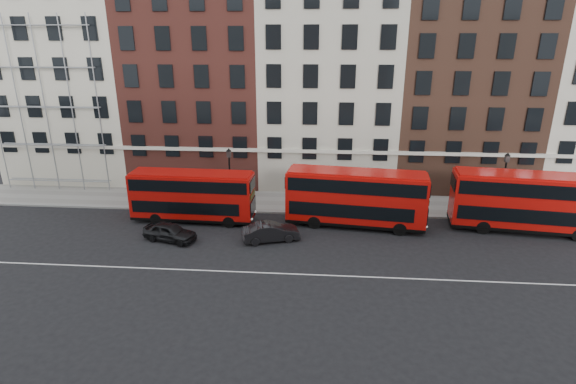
# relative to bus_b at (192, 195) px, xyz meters

# --- Properties ---
(ground) EXTENTS (120.00, 120.00, 0.00)m
(ground) POSITION_rel_bus_b_xyz_m (10.69, -5.92, -2.20)
(ground) COLOR black
(ground) RESTS_ON ground
(pavement) EXTENTS (80.00, 5.00, 0.15)m
(pavement) POSITION_rel_bus_b_xyz_m (10.69, 4.58, -2.12)
(pavement) COLOR gray
(pavement) RESTS_ON ground
(kerb) EXTENTS (80.00, 0.30, 0.16)m
(kerb) POSITION_rel_bus_b_xyz_m (10.69, 2.08, -2.12)
(kerb) COLOR gray
(kerb) RESTS_ON ground
(road_centre_line) EXTENTS (70.00, 0.12, 0.01)m
(road_centre_line) POSITION_rel_bus_b_xyz_m (10.69, -7.92, -2.19)
(road_centre_line) COLOR white
(road_centre_line) RESTS_ON ground
(building_terrace) EXTENTS (64.00, 11.95, 22.00)m
(building_terrace) POSITION_rel_bus_b_xyz_m (10.38, 11.96, 8.04)
(building_terrace) COLOR beige
(building_terrace) RESTS_ON ground
(bus_b) EXTENTS (9.82, 2.67, 4.10)m
(bus_b) POSITION_rel_bus_b_xyz_m (0.00, 0.00, 0.00)
(bus_b) COLOR #BE0E09
(bus_b) RESTS_ON ground
(bus_c) EXTENTS (10.90, 3.82, 4.48)m
(bus_c) POSITION_rel_bus_b_xyz_m (12.88, 0.00, 0.21)
(bus_c) COLOR #BE0E09
(bus_c) RESTS_ON ground
(bus_d) EXTENTS (11.10, 3.94, 4.57)m
(bus_d) POSITION_rel_bus_b_xyz_m (25.69, 0.00, 0.25)
(bus_d) COLOR #BE0E09
(bus_d) RESTS_ON ground
(car_rear) EXTENTS (4.25, 2.61, 1.35)m
(car_rear) POSITION_rel_bus_b_xyz_m (-0.70, -3.73, -1.52)
(car_rear) COLOR black
(car_rear) RESTS_ON ground
(car_front) EXTENTS (4.41, 2.62, 1.37)m
(car_front) POSITION_rel_bus_b_xyz_m (6.67, -3.20, -1.51)
(car_front) COLOR black
(car_front) RESTS_ON ground
(lamp_post_left) EXTENTS (0.44, 0.44, 5.33)m
(lamp_post_left) POSITION_rel_bus_b_xyz_m (2.60, 2.44, 0.88)
(lamp_post_left) COLOR black
(lamp_post_left) RESTS_ON pavement
(lamp_post_right) EXTENTS (0.44, 0.44, 5.33)m
(lamp_post_right) POSITION_rel_bus_b_xyz_m (24.86, 2.73, 0.88)
(lamp_post_right) COLOR black
(lamp_post_right) RESTS_ON pavement
(iron_railings) EXTENTS (6.60, 0.06, 1.00)m
(iron_railings) POSITION_rel_bus_b_xyz_m (10.69, 6.78, -1.55)
(iron_railings) COLOR black
(iron_railings) RESTS_ON pavement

